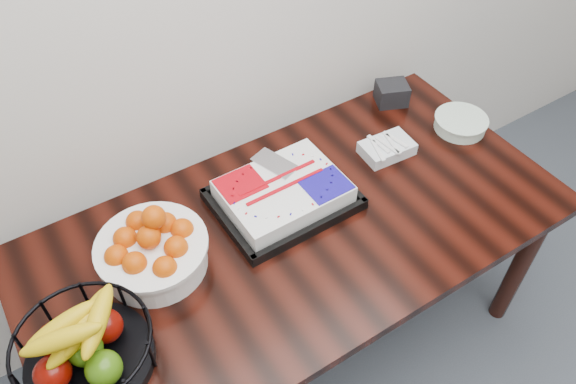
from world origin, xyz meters
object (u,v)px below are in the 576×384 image
cake_tray (283,194)px  fruit_basket (85,348)px  plate_stack (460,123)px  napkin_box (392,93)px  table (298,242)px  tangerine_bowl (151,246)px

cake_tray → fruit_basket: 0.78m
plate_stack → napkin_box: 0.30m
table → napkin_box: napkin_box is taller
tangerine_bowl → fruit_basket: bearing=-143.1°
table → fruit_basket: bearing=-172.2°
napkin_box → fruit_basket: bearing=-162.4°
table → cake_tray: bearing=83.6°
fruit_basket → napkin_box: fruit_basket is taller
fruit_basket → napkin_box: 1.49m
fruit_basket → plate_stack: (1.54, 0.18, -0.05)m
table → plate_stack: size_ratio=8.78×
fruit_basket → napkin_box: bearing=17.6°
cake_tray → plate_stack: size_ratio=2.23×
tangerine_bowl → fruit_basket: tangerine_bowl is taller
tangerine_bowl → plate_stack: (1.26, -0.03, -0.07)m
cake_tray → tangerine_bowl: tangerine_bowl is taller
fruit_basket → plate_stack: size_ratio=1.78×
cake_tray → napkin_box: 0.71m
tangerine_bowl → plate_stack: bearing=-1.4°
tangerine_bowl → plate_stack: 1.26m
tangerine_bowl → napkin_box: size_ratio=2.82×
table → napkin_box: 0.78m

